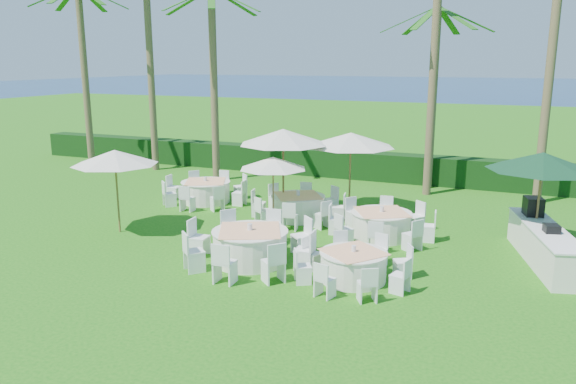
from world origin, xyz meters
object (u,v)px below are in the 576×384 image
at_px(umbrella_b, 273,163).
at_px(umbrella_d, 351,140).
at_px(banquet_table_b, 250,245).
at_px(banquet_table_f, 381,224).
at_px(banquet_table_e, 298,206).
at_px(umbrella_c, 283,137).
at_px(banquet_table_d, 206,191).
at_px(umbrella_a, 115,157).
at_px(buffet_table, 544,244).
at_px(umbrella_green, 543,161).
at_px(banquet_table_c, 353,265).

height_order(umbrella_b, umbrella_d, umbrella_d).
height_order(banquet_table_b, banquet_table_f, banquet_table_b).
xyz_separation_m(banquet_table_e, banquet_table_f, (3.06, -0.97, -0.00)).
bearing_deg(banquet_table_f, umbrella_c, 162.17).
relative_size(banquet_table_d, umbrella_a, 1.23).
relative_size(banquet_table_b, buffet_table, 0.83).
bearing_deg(umbrella_c, umbrella_green, -6.05).
distance_m(banquet_table_c, umbrella_c, 6.56).
bearing_deg(umbrella_b, umbrella_a, -147.77).
bearing_deg(banquet_table_b, banquet_table_f, 51.77).
relative_size(banquet_table_d, umbrella_green, 1.09).
bearing_deg(banquet_table_e, umbrella_b, -115.96).
height_order(banquet_table_c, banquet_table_e, banquet_table_e).
distance_m(banquet_table_e, banquet_table_f, 3.21).
distance_m(banquet_table_c, banquet_table_f, 3.59).
bearing_deg(banquet_table_f, umbrella_a, -161.35).
height_order(banquet_table_e, umbrella_b, umbrella_b).
bearing_deg(banquet_table_f, banquet_table_c, -87.26).
relative_size(banquet_table_c, umbrella_d, 0.94).
distance_m(banquet_table_d, umbrella_c, 4.11).
bearing_deg(umbrella_d, banquet_table_e, -133.71).
relative_size(umbrella_b, umbrella_green, 0.75).
xyz_separation_m(banquet_table_b, umbrella_d, (0.98, 5.80, 2.09)).
bearing_deg(banquet_table_d, banquet_table_c, -36.29).
bearing_deg(umbrella_d, banquet_table_c, -72.62).
xyz_separation_m(banquet_table_c, umbrella_d, (-1.87, 5.98, 2.17)).
bearing_deg(banquet_table_e, banquet_table_d, 169.33).
distance_m(banquet_table_f, umbrella_d, 3.63).
bearing_deg(buffet_table, banquet_table_c, -143.94).
relative_size(banquet_table_d, umbrella_c, 1.06).
distance_m(banquet_table_f, umbrella_green, 4.74).
distance_m(banquet_table_e, umbrella_b, 1.93).
relative_size(umbrella_c, buffet_table, 0.71).
bearing_deg(umbrella_a, banquet_table_d, 82.93).
bearing_deg(banquet_table_e, banquet_table_c, -54.69).
height_order(banquet_table_d, buffet_table, buffet_table).
distance_m(umbrella_b, umbrella_c, 1.37).
height_order(umbrella_a, umbrella_c, umbrella_c).
bearing_deg(banquet_table_c, banquet_table_e, 125.31).
bearing_deg(banquet_table_d, umbrella_c, -9.14).
bearing_deg(banquet_table_b, umbrella_d, 80.40).
height_order(umbrella_b, buffet_table, umbrella_b).
bearing_deg(umbrella_c, umbrella_d, 31.31).
height_order(banquet_table_b, umbrella_d, umbrella_d).
bearing_deg(umbrella_d, umbrella_c, -148.69).
bearing_deg(banquet_table_d, banquet_table_b, -49.51).
distance_m(banquet_table_f, buffet_table, 4.45).
bearing_deg(umbrella_b, banquet_table_f, 0.01).
height_order(umbrella_a, umbrella_b, umbrella_a).
bearing_deg(banquet_table_d, banquet_table_e, -10.67).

